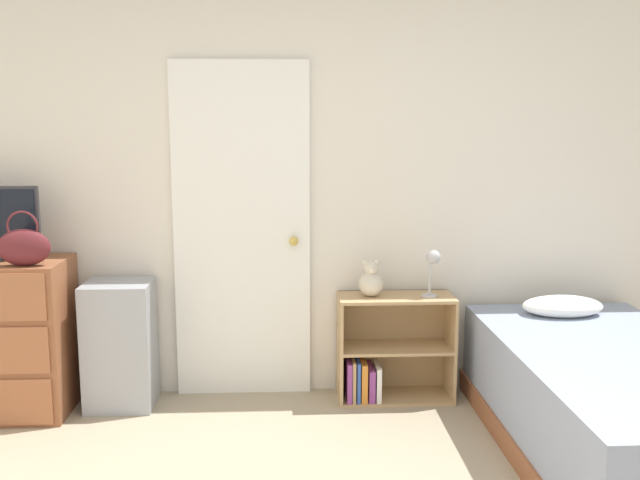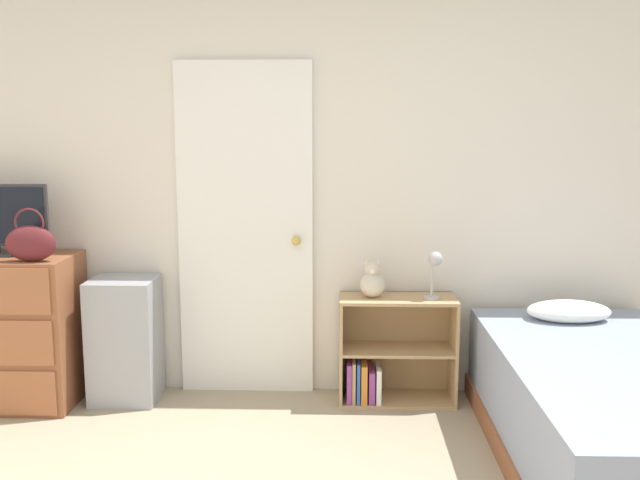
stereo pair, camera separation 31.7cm
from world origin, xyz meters
name	(u,v)px [view 1 (the left image)]	position (x,y,z in m)	size (l,w,h in m)	color
wall_back	(322,185)	(0.00, 2.17, 1.27)	(10.00, 0.06, 2.55)	silver
door_closed	(242,232)	(-0.48, 2.12, 1.00)	(0.81, 0.09, 2.00)	white
handbag	(24,247)	(-1.62, 1.72, 0.99)	(0.28, 0.11, 0.30)	#591E23
storage_bin	(120,344)	(-1.19, 1.94, 0.37)	(0.38, 0.35, 0.74)	#999EA8
bookshelf	(386,355)	(0.37, 1.98, 0.26)	(0.68, 0.30, 0.63)	tan
teddy_bear	(371,280)	(0.28, 1.97, 0.73)	(0.15, 0.15, 0.22)	beige
desk_lamp	(433,264)	(0.63, 1.93, 0.83)	(0.10, 0.10, 0.28)	#B2B2B7
bed	(615,406)	(1.38, 1.13, 0.27)	(1.04, 2.00, 0.65)	brown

